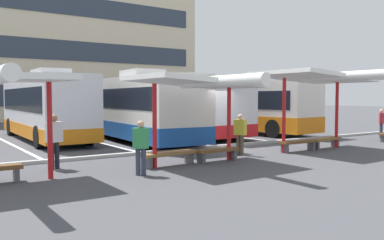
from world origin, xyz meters
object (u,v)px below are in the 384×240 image
(coach_bus_1, at_px, (131,108))
(bench_1, at_px, (169,155))
(coach_bus_0, at_px, (45,108))
(waiting_shelter_2, at_px, (318,78))
(waiting_passenger_0, at_px, (54,138))
(waiting_passenger_2, at_px, (240,132))
(waiting_shelter_1, at_px, (199,84))
(bench_3, at_px, (298,143))
(bench_2, at_px, (217,152))
(coach_bus_2, at_px, (176,107))
(waiting_passenger_3, at_px, (141,144))
(coach_bus_3, at_px, (235,107))
(waiting_passenger_1, at_px, (381,121))
(bench_4, at_px, (326,140))

(coach_bus_1, relative_size, bench_1, 6.31)
(coach_bus_0, relative_size, coach_bus_1, 0.85)
(waiting_shelter_2, height_order, waiting_passenger_0, waiting_shelter_2)
(coach_bus_1, height_order, waiting_passenger_2, coach_bus_1)
(waiting_shelter_1, relative_size, bench_3, 2.66)
(bench_3, xyz_separation_m, waiting_passenger_2, (-2.63, 0.57, 0.56))
(coach_bus_0, height_order, waiting_shelter_2, coach_bus_0)
(coach_bus_0, distance_m, bench_1, 10.62)
(bench_1, distance_m, bench_3, 6.11)
(bench_2, relative_size, waiting_shelter_2, 0.31)
(waiting_shelter_1, bearing_deg, waiting_passenger_2, 20.00)
(coach_bus_2, bearing_deg, bench_1, -123.25)
(coach_bus_0, bearing_deg, waiting_passenger_3, -91.47)
(coach_bus_3, bearing_deg, waiting_passenger_0, -151.69)
(bench_2, bearing_deg, coach_bus_2, 65.94)
(coach_bus_0, xyz_separation_m, waiting_passenger_1, (15.47, -9.12, -0.78))
(coach_bus_1, height_order, waiting_shelter_2, coach_bus_1)
(waiting_shelter_1, bearing_deg, coach_bus_1, 78.89)
(bench_1, xyz_separation_m, bench_4, (7.91, 0.06, 0.00))
(waiting_shelter_1, xyz_separation_m, bench_3, (5.21, 0.37, -2.31))
(waiting_passenger_0, bearing_deg, waiting_passenger_1, -0.47)
(coach_bus_2, relative_size, coach_bus_3, 0.95)
(coach_bus_0, distance_m, waiting_shelter_1, 11.08)
(bench_4, height_order, waiting_passenger_3, waiting_passenger_3)
(bench_3, distance_m, waiting_passenger_3, 7.66)
(bench_2, bearing_deg, bench_1, 173.67)
(waiting_shelter_1, height_order, waiting_shelter_2, waiting_shelter_2)
(coach_bus_3, distance_m, waiting_passenger_0, 15.17)
(waiting_shelter_2, xyz_separation_m, waiting_passenger_3, (-8.49, -0.70, -2.10))
(coach_bus_1, relative_size, coach_bus_2, 1.12)
(waiting_shelter_2, relative_size, waiting_passenger_1, 3.44)
(bench_3, xyz_separation_m, waiting_passenger_3, (-7.59, -0.89, 0.55))
(coach_bus_1, distance_m, waiting_passenger_3, 9.96)
(bench_4, relative_size, waiting_passenger_2, 1.25)
(coach_bus_3, height_order, waiting_shelter_2, coach_bus_3)
(waiting_shelter_1, height_order, bench_3, waiting_shelter_1)
(waiting_passenger_1, bearing_deg, waiting_passenger_3, -171.93)
(waiting_shelter_1, bearing_deg, bench_4, 3.56)
(waiting_shelter_2, height_order, bench_3, waiting_shelter_2)
(bench_3, bearing_deg, bench_2, -177.34)
(coach_bus_3, bearing_deg, coach_bus_1, -176.19)
(waiting_shelter_2, distance_m, waiting_passenger_0, 10.56)
(bench_2, xyz_separation_m, waiting_shelter_2, (5.21, 0.00, 2.65))
(coach_bus_0, height_order, waiting_shelter_1, coach_bus_0)
(coach_bus_0, xyz_separation_m, waiting_passenger_2, (4.67, -9.90, -0.77))
(coach_bus_1, xyz_separation_m, waiting_shelter_1, (-1.68, -8.55, 1.02))
(coach_bus_3, xyz_separation_m, waiting_passenger_0, (-13.35, -7.19, -0.60))
(waiting_shelter_1, xyz_separation_m, waiting_passenger_2, (2.59, 0.94, -1.76))
(coach_bus_0, distance_m, waiting_passenger_0, 9.23)
(coach_bus_3, height_order, bench_4, coach_bus_3)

